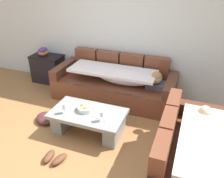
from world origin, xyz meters
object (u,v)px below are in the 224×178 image
at_px(couch_near_window, 193,157).
at_px(fruit_bowl, 86,108).
at_px(wine_glass_near_right, 102,114).
at_px(side_cabinet, 48,69).
at_px(coffee_table, 88,119).
at_px(couch_along_wall, 116,84).
at_px(book_stack_on_cabinet, 43,52).
at_px(crumpled_garment, 46,118).
at_px(wine_glass_near_left, 64,107).
at_px(pair_of_shoes, 54,158).
at_px(open_magazine, 102,115).

xyz_separation_m(couch_near_window, fruit_bowl, (-1.72, 0.44, 0.08)).
distance_m(wine_glass_near_right, side_cabinet, 2.55).
bearing_deg(couch_near_window, coffee_table, 76.60).
height_order(couch_along_wall, book_stack_on_cabinet, couch_along_wall).
distance_m(wine_glass_near_right, crumpled_garment, 1.24).
height_order(wine_glass_near_left, side_cabinet, side_cabinet).
height_order(wine_glass_near_left, crumpled_garment, wine_glass_near_left).
bearing_deg(pair_of_shoes, side_cabinet, 125.10).
xyz_separation_m(coffee_table, open_magazine, (0.26, -0.01, 0.15)).
height_order(coffee_table, book_stack_on_cabinet, book_stack_on_cabinet).
xyz_separation_m(couch_near_window, coffee_table, (-1.66, 0.40, -0.10)).
distance_m(couch_near_window, crumpled_garment, 2.55).
bearing_deg(couch_near_window, side_cabinet, 61.83).
xyz_separation_m(couch_near_window, side_cabinet, (-3.37, 1.81, -0.01)).
distance_m(open_magazine, pair_of_shoes, 0.95).
height_order(open_magazine, crumpled_garment, open_magazine).
height_order(couch_near_window, wine_glass_near_right, couch_near_window).
relative_size(coffee_table, wine_glass_near_right, 7.23).
xyz_separation_m(couch_near_window, wine_glass_near_right, (-1.36, 0.26, 0.16)).
relative_size(side_cabinet, pair_of_shoes, 2.14).
bearing_deg(book_stack_on_cabinet, crumpled_garment, -56.52).
distance_m(couch_along_wall, crumpled_garment, 1.52).
bearing_deg(wine_glass_near_left, coffee_table, 23.56).
xyz_separation_m(open_magazine, side_cabinet, (-1.97, 1.42, -0.06)).
height_order(couch_near_window, pair_of_shoes, couch_near_window).
height_order(couch_near_window, wine_glass_near_left, couch_near_window).
xyz_separation_m(wine_glass_near_right, open_magazine, (-0.05, 0.13, -0.11)).
distance_m(couch_near_window, book_stack_on_cabinet, 3.91).
bearing_deg(couch_near_window, couch_along_wall, 45.33).
bearing_deg(pair_of_shoes, coffee_table, 77.47).
distance_m(wine_glass_near_left, open_magazine, 0.62).
height_order(coffee_table, fruit_bowl, fruit_bowl).
bearing_deg(open_magazine, couch_along_wall, 113.51).
xyz_separation_m(coffee_table, side_cabinet, (-1.71, 1.41, 0.08)).
xyz_separation_m(open_magazine, crumpled_garment, (-1.11, 0.00, -0.33)).
distance_m(fruit_bowl, wine_glass_near_right, 0.41).
relative_size(side_cabinet, book_stack_on_cabinet, 3.26).
xyz_separation_m(couch_along_wall, coffee_table, (-0.06, -1.18, -0.09)).
relative_size(wine_glass_near_right, side_cabinet, 0.23).
relative_size(open_magazine, side_cabinet, 0.39).
distance_m(wine_glass_near_left, pair_of_shoes, 0.79).
height_order(wine_glass_near_left, book_stack_on_cabinet, book_stack_on_cabinet).
distance_m(fruit_bowl, open_magazine, 0.32).
bearing_deg(coffee_table, pair_of_shoes, -102.53).
bearing_deg(book_stack_on_cabinet, wine_glass_near_left, -47.00).
relative_size(couch_along_wall, crumpled_garment, 6.05).
bearing_deg(wine_glass_near_left, couch_near_window, -7.14).
distance_m(side_cabinet, pair_of_shoes, 2.69).
relative_size(couch_near_window, wine_glass_near_right, 11.39).
height_order(couch_along_wall, wine_glass_near_right, couch_along_wall).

